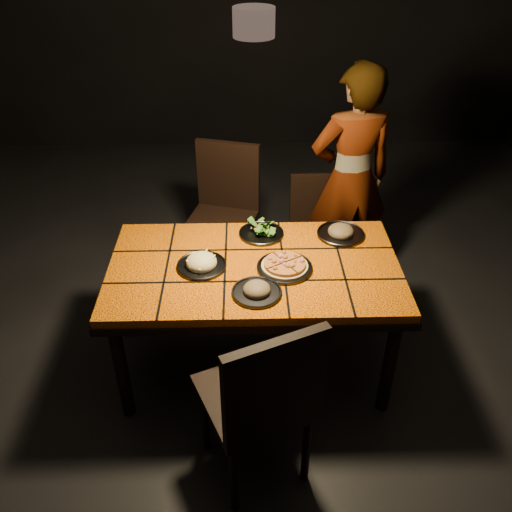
{
  "coord_description": "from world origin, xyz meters",
  "views": [
    {
      "loc": [
        -0.05,
        -2.43,
        2.47
      ],
      "look_at": [
        0.01,
        -0.02,
        0.82
      ],
      "focal_mm": 38.0,
      "sensor_mm": 36.0,
      "label": 1
    }
  ],
  "objects_px": {
    "chair_near": "(263,398)",
    "diner": "(350,179)",
    "plate_pizza": "(285,266)",
    "plate_pasta": "(201,263)",
    "chair_far_left": "(224,205)",
    "dining_table": "(254,276)",
    "chair_far_right": "(316,224)"
  },
  "relations": [
    {
      "from": "dining_table",
      "to": "chair_far_left",
      "type": "bearing_deg",
      "value": 101.07
    },
    {
      "from": "chair_near",
      "to": "diner",
      "type": "relative_size",
      "value": 0.64
    },
    {
      "from": "dining_table",
      "to": "chair_far_left",
      "type": "distance_m",
      "value": 1.01
    },
    {
      "from": "chair_near",
      "to": "plate_pasta",
      "type": "xyz_separation_m",
      "value": [
        -0.31,
        0.79,
        0.18
      ]
    },
    {
      "from": "chair_far_left",
      "to": "plate_pizza",
      "type": "distance_m",
      "value": 1.1
    },
    {
      "from": "plate_pizza",
      "to": "chair_far_left",
      "type": "bearing_deg",
      "value": 109.12
    },
    {
      "from": "plate_pizza",
      "to": "chair_near",
      "type": "bearing_deg",
      "value": -100.68
    },
    {
      "from": "chair_far_right",
      "to": "plate_pasta",
      "type": "bearing_deg",
      "value": -131.15
    },
    {
      "from": "chair_far_right",
      "to": "plate_pasta",
      "type": "xyz_separation_m",
      "value": [
        -0.75,
        -0.9,
        0.3
      ]
    },
    {
      "from": "chair_far_left",
      "to": "chair_far_right",
      "type": "height_order",
      "value": "chair_far_left"
    },
    {
      "from": "chair_near",
      "to": "plate_pizza",
      "type": "xyz_separation_m",
      "value": [
        0.14,
        0.76,
        0.18
      ]
    },
    {
      "from": "chair_far_left",
      "to": "plate_pasta",
      "type": "distance_m",
      "value": 1.02
    },
    {
      "from": "chair_far_left",
      "to": "diner",
      "type": "distance_m",
      "value": 0.91
    },
    {
      "from": "chair_near",
      "to": "chair_far_right",
      "type": "xyz_separation_m",
      "value": [
        0.44,
        1.69,
        -0.12
      ]
    },
    {
      "from": "chair_near",
      "to": "diner",
      "type": "bearing_deg",
      "value": -134.48
    },
    {
      "from": "chair_far_right",
      "to": "plate_pizza",
      "type": "relative_size",
      "value": 2.35
    },
    {
      "from": "diner",
      "to": "plate_pasta",
      "type": "bearing_deg",
      "value": 33.04
    },
    {
      "from": "chair_far_right",
      "to": "dining_table",
      "type": "bearing_deg",
      "value": -118.81
    },
    {
      "from": "chair_near",
      "to": "chair_far_right",
      "type": "relative_size",
      "value": 1.26
    },
    {
      "from": "chair_far_left",
      "to": "plate_pasta",
      "type": "relative_size",
      "value": 3.72
    },
    {
      "from": "plate_pizza",
      "to": "plate_pasta",
      "type": "height_order",
      "value": "plate_pasta"
    },
    {
      "from": "chair_far_left",
      "to": "plate_pizza",
      "type": "relative_size",
      "value": 2.91
    },
    {
      "from": "chair_far_left",
      "to": "diner",
      "type": "height_order",
      "value": "diner"
    },
    {
      "from": "dining_table",
      "to": "diner",
      "type": "xyz_separation_m",
      "value": [
        0.68,
        0.93,
        0.13
      ]
    },
    {
      "from": "diner",
      "to": "plate_pizza",
      "type": "height_order",
      "value": "diner"
    },
    {
      "from": "chair_near",
      "to": "plate_pasta",
      "type": "relative_size",
      "value": 3.79
    },
    {
      "from": "diner",
      "to": "plate_pasta",
      "type": "relative_size",
      "value": 5.89
    },
    {
      "from": "chair_far_left",
      "to": "diner",
      "type": "xyz_separation_m",
      "value": [
        0.88,
        -0.06,
        0.22
      ]
    },
    {
      "from": "chair_far_right",
      "to": "chair_far_left",
      "type": "bearing_deg",
      "value": 170.13
    },
    {
      "from": "dining_table",
      "to": "diner",
      "type": "bearing_deg",
      "value": 53.62
    },
    {
      "from": "diner",
      "to": "plate_pasta",
      "type": "xyz_separation_m",
      "value": [
        -0.97,
        -0.94,
        -0.03
      ]
    },
    {
      "from": "plate_pizza",
      "to": "diner",
      "type": "bearing_deg",
      "value": 61.83
    }
  ]
}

